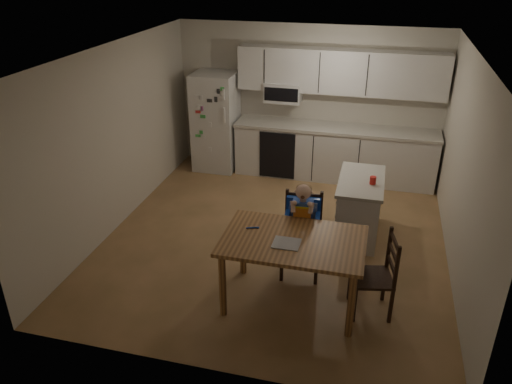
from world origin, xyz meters
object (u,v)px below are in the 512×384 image
object	(u,v)px
refrigerator	(216,122)
red_cup	(373,180)
dining_table	(293,248)
chair_side	(382,270)
kitchen_island	(359,207)
chair_booster	(302,219)

from	to	relation	value
refrigerator	red_cup	world-z (taller)	refrigerator
dining_table	chair_side	xyz separation A→B (m)	(0.94, 0.07, -0.17)
kitchen_island	dining_table	size ratio (longest dim) A/B	0.74
red_cup	chair_booster	xyz separation A→B (m)	(-0.76, -0.95, -0.16)
chair_booster	dining_table	bearing A→B (deg)	-94.22
red_cup	dining_table	world-z (taller)	red_cup
refrigerator	kitchen_island	size ratio (longest dim) A/B	1.51
kitchen_island	chair_booster	xyz separation A→B (m)	(-0.61, -1.05, 0.30)
refrigerator	chair_booster	size ratio (longest dim) A/B	1.42
chair_side	red_cup	bearing A→B (deg)	175.08
red_cup	dining_table	bearing A→B (deg)	-115.54
kitchen_island	chair_booster	bearing A→B (deg)	-120.17
kitchen_island	red_cup	bearing A→B (deg)	-34.53
red_cup	dining_table	distance (m)	1.75
refrigerator	dining_table	world-z (taller)	refrigerator
kitchen_island	red_cup	xyz separation A→B (m)	(0.14, -0.10, 0.46)
red_cup	chair_booster	bearing A→B (deg)	-128.43
red_cup	chair_side	bearing A→B (deg)	-82.73
red_cup	chair_booster	distance (m)	1.23
kitchen_island	chair_side	distance (m)	1.64
chair_booster	chair_side	world-z (taller)	chair_booster
red_cup	chair_side	size ratio (longest dim) A/B	0.11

